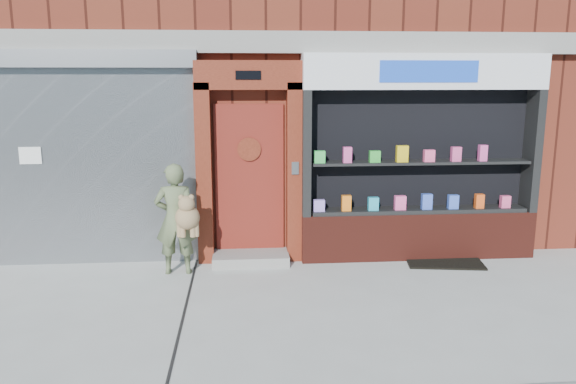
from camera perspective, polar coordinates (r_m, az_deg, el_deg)
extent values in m
plane|color=#9E9E99|center=(6.76, 2.96, -11.72)|extent=(80.00, 80.00, 0.00)
cube|color=#5B1F14|center=(12.25, -0.72, 17.85)|extent=(12.00, 8.00, 8.00)
cube|color=gray|center=(8.13, 1.35, 14.96)|extent=(12.00, 0.16, 0.30)
cube|color=gray|center=(8.47, -19.36, 2.29)|extent=(3.00, 0.10, 2.80)
cube|color=slate|center=(8.32, -20.19, 12.61)|extent=(3.10, 0.30, 0.24)
cube|color=white|center=(8.62, -24.72, 3.38)|extent=(0.30, 0.01, 0.24)
cube|color=#51190D|center=(8.15, -8.51, 1.77)|extent=(0.22, 0.28, 2.60)
cube|color=#51190D|center=(8.16, 0.64, 1.91)|extent=(0.22, 0.28, 2.60)
cube|color=#51190D|center=(8.01, -4.07, 11.76)|extent=(1.50, 0.28, 0.40)
cube|color=black|center=(7.86, -4.06, 11.76)|extent=(0.35, 0.01, 0.12)
cube|color=maroon|center=(8.26, -3.93, 1.29)|extent=(1.00, 0.06, 2.20)
cylinder|color=black|center=(8.15, -3.97, 4.36)|extent=(0.28, 0.02, 0.28)
cylinder|color=#51190D|center=(8.14, -3.97, 4.35)|extent=(0.34, 0.02, 0.34)
cube|color=gray|center=(8.27, -3.80, -6.73)|extent=(1.10, 0.55, 0.15)
cube|color=slate|center=(8.00, 0.74, 2.44)|extent=(0.10, 0.02, 0.18)
cube|color=#531B13|center=(8.68, 12.94, -4.22)|extent=(3.50, 0.40, 0.70)
cube|color=black|center=(8.07, 1.81, 3.96)|extent=(0.12, 0.40, 1.80)
cube|color=black|center=(9.10, 23.54, 3.86)|extent=(0.12, 0.40, 1.80)
cube|color=black|center=(8.61, 12.95, 4.14)|extent=(3.30, 0.03, 1.80)
cube|color=black|center=(8.59, 13.06, -1.78)|extent=(3.20, 0.36, 0.06)
cube|color=black|center=(8.45, 13.28, 2.97)|extent=(3.20, 0.36, 0.04)
cube|color=white|center=(8.36, 13.71, 11.81)|extent=(3.50, 0.40, 0.50)
cube|color=blue|center=(8.17, 14.16, 11.79)|extent=(1.40, 0.01, 0.30)
cube|color=#A684EE|center=(8.16, 3.17, -1.38)|extent=(0.16, 0.09, 0.17)
cube|color=orange|center=(8.21, 5.94, -1.12)|extent=(0.13, 0.09, 0.23)
cube|color=#27A6C6|center=(8.30, 8.65, -1.19)|extent=(0.15, 0.09, 0.19)
cube|color=#F75298|center=(8.40, 11.31, -1.07)|extent=(0.16, 0.09, 0.21)
cube|color=blue|center=(8.51, 13.91, -0.94)|extent=(0.15, 0.09, 0.23)
cube|color=blue|center=(8.65, 16.42, -0.96)|extent=(0.15, 0.09, 0.21)
cube|color=#E75118|center=(8.80, 18.85, -0.88)|extent=(0.13, 0.09, 0.21)
cube|color=#E04A7D|center=(8.97, 21.19, -0.92)|extent=(0.14, 0.09, 0.18)
cube|color=green|center=(8.03, 3.23, 3.58)|extent=(0.15, 0.09, 0.17)
cube|color=#D94893|center=(8.09, 6.04, 3.78)|extent=(0.12, 0.09, 0.22)
cube|color=green|center=(8.17, 8.80, 3.59)|extent=(0.15, 0.09, 0.17)
cube|color=yellow|center=(8.27, 11.51, 3.83)|extent=(0.17, 0.09, 0.24)
cube|color=#F75288|center=(8.39, 14.13, 3.60)|extent=(0.15, 0.09, 0.17)
cube|color=#D64784|center=(8.53, 16.69, 3.72)|extent=(0.14, 0.09, 0.21)
cube|color=#DE4A96|center=(8.68, 19.16, 3.77)|extent=(0.11, 0.09, 0.23)
imported|color=#596743|center=(7.82, -11.35, -2.70)|extent=(0.57, 0.38, 1.54)
sphere|color=olive|center=(7.63, -10.18, -2.55)|extent=(0.33, 0.33, 0.33)
sphere|color=olive|center=(7.53, -10.27, -1.19)|extent=(0.22, 0.22, 0.22)
sphere|color=olive|center=(7.52, -10.79, -0.55)|extent=(0.08, 0.08, 0.08)
sphere|color=olive|center=(7.50, -9.79, -0.53)|extent=(0.08, 0.08, 0.08)
cylinder|color=olive|center=(7.68, -10.95, -3.75)|extent=(0.08, 0.08, 0.20)
cylinder|color=olive|center=(7.66, -9.31, -3.74)|extent=(0.08, 0.08, 0.20)
cylinder|color=olive|center=(7.66, -10.64, -3.79)|extent=(0.08, 0.08, 0.20)
cylinder|color=olive|center=(7.64, -9.65, -3.78)|extent=(0.08, 0.08, 0.20)
cube|color=black|center=(8.66, 15.50, -6.72)|extent=(1.19, 0.91, 0.03)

